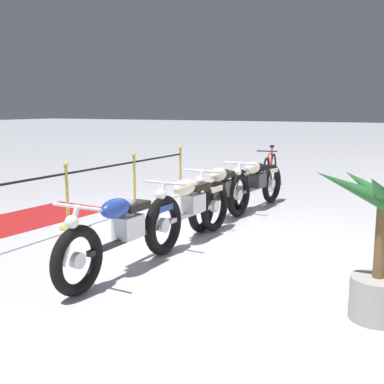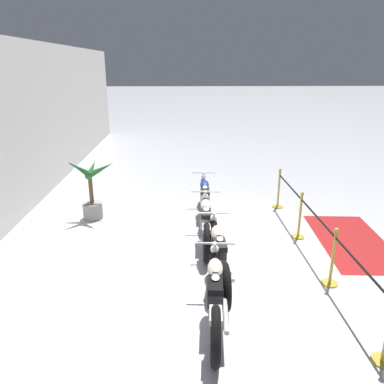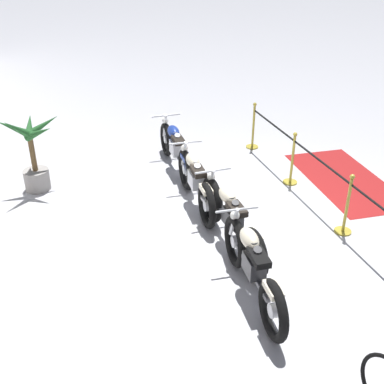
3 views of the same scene
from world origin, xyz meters
name	(u,v)px [view 1 (image 1 of 3)]	position (x,y,z in m)	size (l,w,h in m)	color
ground_plane	(175,227)	(0.00, 0.00, 0.00)	(120.00, 120.00, 0.00)	silver
motorcycle_cream_0	(256,184)	(-1.92, 0.64, 0.48)	(2.26, 0.62, 0.96)	black
motorcycle_cream_1	(222,193)	(-0.75, 0.48, 0.48)	(2.42, 0.62, 0.97)	black
motorcycle_cream_2	(191,208)	(0.62, 0.61, 0.48)	(2.20, 0.62, 0.97)	black
motorcycle_blue_3	(125,233)	(2.10, 0.54, 0.46)	(2.37, 0.62, 0.94)	black
bicycle	(270,170)	(-4.55, 0.02, 0.40)	(1.76, 0.48, 0.99)	black
potted_palm_left_of_row	(380,247)	(2.12, 3.29, 0.68)	(0.89, 1.14, 1.59)	gray
stanchion_far_left	(140,172)	(-1.14, -1.43, 0.66)	(5.55, 0.28, 1.05)	gold
stanchion_mid_left	(135,189)	(-0.95, -1.43, 0.36)	(0.28, 0.28, 1.05)	gold
stanchion_mid_right	(68,207)	(0.89, -1.43, 0.36)	(0.28, 0.28, 1.05)	gold
floor_banner	(29,218)	(0.66, -2.53, 0.00)	(2.76, 1.39, 0.01)	maroon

